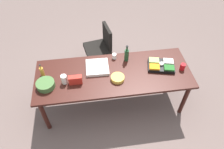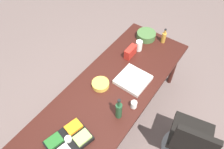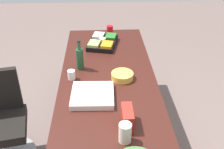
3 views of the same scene
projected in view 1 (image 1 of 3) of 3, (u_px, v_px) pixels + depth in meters
ground_plane at (113, 102)px, 3.93m from camera, size 10.00×10.00×0.00m
conference_table at (114, 76)px, 3.41m from camera, size 2.47×0.91×0.79m
office_chair at (100, 52)px, 4.34m from camera, size 0.57×0.56×0.92m
salad_bowl at (46, 85)px, 3.13m from camera, size 0.34×0.34×0.09m
chip_bowl at (118, 78)px, 3.24m from camera, size 0.23×0.23×0.06m
pizza_box at (97, 67)px, 3.41m from camera, size 0.37×0.37×0.05m
mayo_jar at (64, 79)px, 3.17m from camera, size 0.09×0.09×0.15m
veggie_tray at (161, 65)px, 3.42m from camera, size 0.48×0.39×0.09m
red_solo_cup at (183, 67)px, 3.37m from camera, size 0.08×0.08×0.11m
dressing_bottle at (42, 71)px, 3.26m from camera, size 0.07×0.07×0.23m
chip_bag_red at (75, 80)px, 3.16m from camera, size 0.20×0.08×0.14m
paper_cup at (114, 56)px, 3.55m from camera, size 0.08×0.08×0.09m
wine_bottle at (127, 55)px, 3.47m from camera, size 0.08×0.08×0.31m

